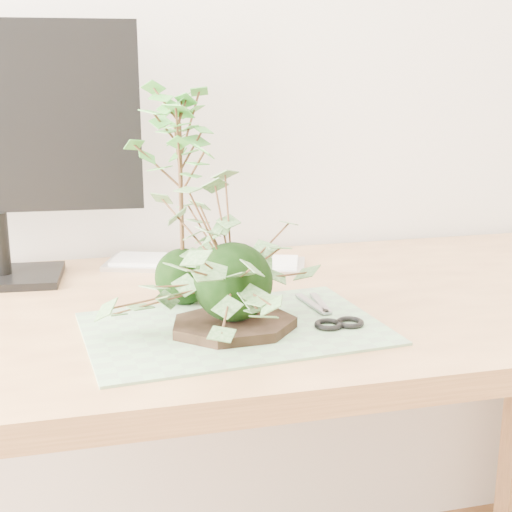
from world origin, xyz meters
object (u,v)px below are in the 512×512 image
desk (256,350)px  keyboard (205,263)px  ivy_kokedama (233,245)px  maple_kokedama (179,138)px

desk → keyboard: size_ratio=3.99×
desk → keyboard: keyboard is taller
ivy_kokedama → keyboard: bearing=86.2°
maple_kokedama → keyboard: maple_kokedama is taller
maple_kokedama → ivy_kokedama: bearing=-71.4°
ivy_kokedama → keyboard: 0.39m
ivy_kokedama → maple_kokedama: 0.21m
desk → ivy_kokedama: 0.27m
desk → maple_kokedama: 0.38m
desk → maple_kokedama: (-0.12, 0.01, 0.36)m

